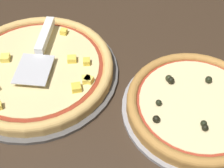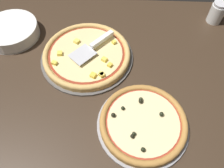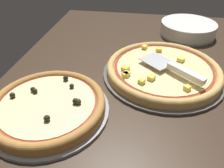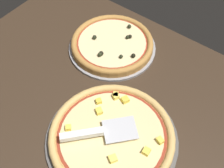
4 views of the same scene
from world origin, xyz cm
name	(u,v)px [view 2 (image 2 of 4)]	position (x,y,z in cm)	size (l,w,h in cm)	color
ground_plane	(94,70)	(0.00, 0.00, -1.80)	(141.82, 101.77, 3.60)	#38281C
pizza_pan_front	(87,57)	(3.67, -5.55, 0.50)	(42.51, 42.51, 1.00)	#565451
pizza_front	(87,54)	(3.66, -5.51, 2.61)	(39.96, 39.96, 3.83)	#DBAD60
pizza_pan_back	(143,125)	(-21.07, 27.14, 0.50)	(34.63, 34.63, 1.00)	#939399
pizza_back	(143,122)	(-21.05, 27.13, 2.70)	(32.55, 32.55, 4.26)	#B77F3D
serving_spatula	(97,43)	(-0.86, -9.65, 5.60)	(19.88, 21.19, 2.00)	silver
plate_stack	(12,31)	(42.16, -18.25, 3.15)	(25.99, 25.99, 6.30)	white
parmesan_shaker	(217,12)	(-60.57, -34.45, 5.43)	(7.54, 7.54, 11.05)	white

